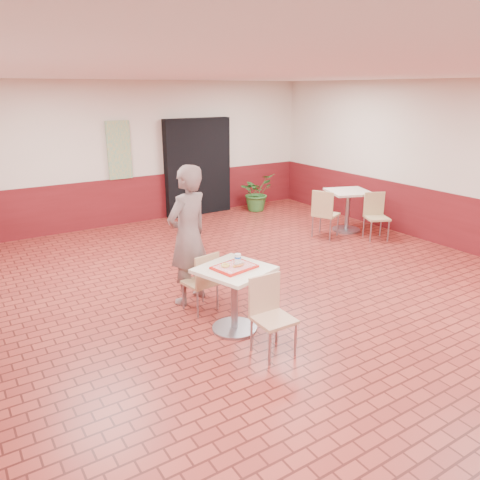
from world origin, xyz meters
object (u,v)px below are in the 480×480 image
long_john_donut (239,265)px  chair_second_front (376,213)px  serving_tray (234,267)px  customer (188,236)px  second_table (348,204)px  chair_second_left (324,211)px  chair_main_back (203,279)px  chair_main_front (270,311)px  ring_donut (225,265)px  paper_cup (238,258)px  main_table (234,289)px  potted_plant (256,192)px

long_john_donut → chair_second_front: bearing=21.8°
serving_tray → customer: bearing=94.6°
long_john_donut → second_table: 4.80m
long_john_donut → chair_second_left: size_ratio=0.16×
chair_main_back → customer: size_ratio=0.43×
long_john_donut → chair_second_front: size_ratio=0.17×
chair_main_front → ring_donut: size_ratio=8.30×
paper_cup → second_table: paper_cup is taller
customer → chair_second_left: customer is taller
main_table → long_john_donut: long_john_donut is taller
ring_donut → chair_second_front: 4.71m
main_table → potted_plant: bearing=52.9°
chair_main_back → chair_second_front: 4.50m
chair_main_back → ring_donut: size_ratio=7.70×
chair_main_front → potted_plant: 6.41m
paper_cup → potted_plant: bearing=53.2°
second_table → chair_second_front: bearing=-81.6°
chair_second_front → potted_plant: size_ratio=1.01×
main_table → chair_main_front: (0.07, -0.62, -0.05)m
serving_tray → paper_cup: paper_cup is taller
long_john_donut → main_table: bearing=127.1°
long_john_donut → chair_second_front: 4.61m
potted_plant → customer: bearing=-134.7°
ring_donut → second_table: bearing=27.9°
chair_second_front → customer: bearing=-146.9°
long_john_donut → paper_cup: bearing=61.1°
main_table → chair_main_front: bearing=-83.5°
long_john_donut → paper_cup: paper_cup is taller
chair_main_front → paper_cup: (0.04, 0.72, 0.39)m
chair_main_back → second_table: bearing=-167.1°
long_john_donut → chair_second_left: chair_second_left is taller
main_table → long_john_donut: size_ratio=5.25×
chair_second_left → customer: bearing=84.6°
chair_main_front → customer: 1.73m
chair_main_front → ring_donut: (-0.17, 0.66, 0.36)m
chair_main_front → paper_cup: bearing=87.3°
chair_main_back → chair_second_front: bearing=-175.4°
chair_main_front → chair_second_front: size_ratio=0.98×
chair_main_back → potted_plant: bearing=-140.3°
chair_main_back → paper_cup: size_ratio=8.37×
main_table → paper_cup: (0.11, 0.10, 0.34)m
ring_donut → chair_second_left: (3.57, 2.19, -0.32)m
main_table → chair_second_left: bearing=32.6°
chair_main_front → second_table: 5.08m
customer → long_john_donut: 1.09m
chair_main_back → paper_cup: bearing=101.4°
main_table → chair_second_front: bearing=21.1°
paper_cup → chair_second_front: 4.49m
chair_second_left → potted_plant: bearing=-26.6°
potted_plant → serving_tray: bearing=-127.1°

